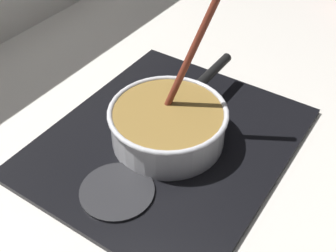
% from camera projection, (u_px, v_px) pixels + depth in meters
% --- Properties ---
extents(ground, '(2.40, 1.60, 0.04)m').
position_uv_depth(ground, '(192.00, 226.00, 0.80)').
color(ground, beige).
extents(hob_plate, '(0.56, 0.48, 0.01)m').
position_uv_depth(hob_plate, '(168.00, 141.00, 0.93)').
color(hob_plate, black).
rests_on(hob_plate, ground).
extents(burner_ring, '(0.20, 0.20, 0.01)m').
position_uv_depth(burner_ring, '(168.00, 138.00, 0.92)').
color(burner_ring, '#592D0C').
rests_on(burner_ring, hob_plate).
extents(spare_burner, '(0.14, 0.14, 0.01)m').
position_uv_depth(spare_burner, '(117.00, 191.00, 0.81)').
color(spare_burner, '#262628').
rests_on(spare_burner, hob_plate).
extents(cooking_pan, '(0.38, 0.25, 0.33)m').
position_uv_depth(cooking_pan, '(169.00, 123.00, 0.90)').
color(cooking_pan, silver).
rests_on(cooking_pan, hob_plate).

